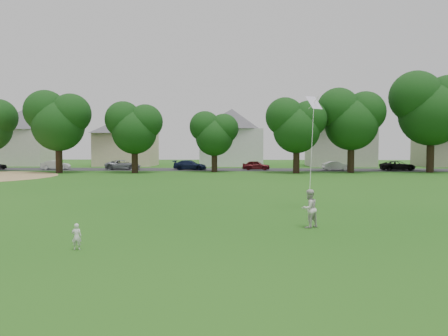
{
  "coord_description": "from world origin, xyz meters",
  "views": [
    {
      "loc": [
        1.71,
        -13.54,
        3.12
      ],
      "look_at": [
        1.02,
        2.0,
        2.3
      ],
      "focal_mm": 35.0,
      "sensor_mm": 36.0,
      "label": 1
    }
  ],
  "objects": [
    {
      "name": "older_boy",
      "position": [
        4.2,
        2.91,
        0.73
      ],
      "size": [
        0.9,
        0.87,
        1.45
      ],
      "primitive_type": "imported",
      "rotation": [
        0.0,
        0.0,
        3.79
      ],
      "color": "silver",
      "rests_on": "ground"
    },
    {
      "name": "house_row",
      "position": [
        0.84,
        52.0,
        5.05
      ],
      "size": [
        76.35,
        13.2,
        10.48
      ],
      "color": "silver",
      "rests_on": "ground"
    },
    {
      "name": "toddler",
      "position": [
        -3.24,
        -0.91,
        0.4
      ],
      "size": [
        0.31,
        0.22,
        0.8
      ],
      "primitive_type": "imported",
      "rotation": [
        0.0,
        0.0,
        3.23
      ],
      "color": "silver",
      "rests_on": "ground"
    },
    {
      "name": "tree_row",
      "position": [
        3.29,
        36.35,
        6.32
      ],
      "size": [
        80.05,
        9.27,
        11.84
      ],
      "color": "black",
      "rests_on": "ground"
    },
    {
      "name": "kite",
      "position": [
        4.63,
        5.17,
        3.09
      ],
      "size": [
        0.96,
        2.72,
        6.17
      ],
      "color": "silver",
      "rests_on": "ground"
    },
    {
      "name": "street",
      "position": [
        0.0,
        42.0,
        0.01
      ],
      "size": [
        90.0,
        7.0,
        0.01
      ],
      "primitive_type": "cube",
      "color": "#2D2D30",
      "rests_on": "ground"
    },
    {
      "name": "ground",
      "position": [
        0.0,
        0.0,
        0.0
      ],
      "size": [
        160.0,
        160.0,
        0.0
      ],
      "primitive_type": "plane",
      "color": "#1C5313",
      "rests_on": "ground"
    },
    {
      "name": "parked_cars",
      "position": [
        -3.62,
        41.0,
        0.6
      ],
      "size": [
        55.01,
        2.5,
        1.23
      ],
      "color": "black",
      "rests_on": "ground"
    }
  ]
}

